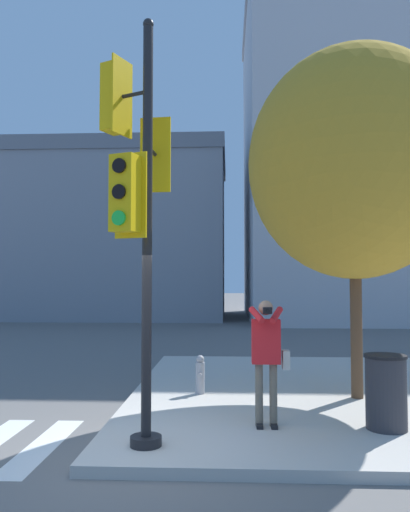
{
  "coord_description": "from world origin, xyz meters",
  "views": [
    {
      "loc": [
        1.25,
        -6.01,
        2.18
      ],
      "look_at": [
        0.93,
        0.69,
        2.51
      ],
      "focal_mm": 35.0,
      "sensor_mm": 36.0,
      "label": 1
    }
  ],
  "objects_px": {
    "traffic_signal_pole": "(137,181)",
    "person_photographer": "(267,351)",
    "street_tree": "(354,164)",
    "fire_hydrant": "(200,375)",
    "trash_bin": "(386,392)"
  },
  "relations": [
    {
      "from": "traffic_signal_pole",
      "to": "street_tree",
      "type": "bearing_deg",
      "value": 37.66
    },
    {
      "from": "traffic_signal_pole",
      "to": "person_photographer",
      "type": "xyz_separation_m",
      "value": [
        1.7,
        0.84,
        -2.25
      ]
    },
    {
      "from": "street_tree",
      "to": "fire_hydrant",
      "type": "bearing_deg",
      "value": 176.06
    },
    {
      "from": "fire_hydrant",
      "to": "traffic_signal_pole",
      "type": "bearing_deg",
      "value": -102.92
    },
    {
      "from": "fire_hydrant",
      "to": "trash_bin",
      "type": "bearing_deg",
      "value": -37.1
    },
    {
      "from": "street_tree",
      "to": "fire_hydrant",
      "type": "relative_size",
      "value": 9.0
    },
    {
      "from": "traffic_signal_pole",
      "to": "person_photographer",
      "type": "height_order",
      "value": "traffic_signal_pole"
    },
    {
      "from": "trash_bin",
      "to": "street_tree",
      "type": "bearing_deg",
      "value": 87.76
    },
    {
      "from": "traffic_signal_pole",
      "to": "street_tree",
      "type": "distance_m",
      "value": 4.37
    },
    {
      "from": "traffic_signal_pole",
      "to": "fire_hydrant",
      "type": "distance_m",
      "value": 4.14
    },
    {
      "from": "fire_hydrant",
      "to": "trash_bin",
      "type": "height_order",
      "value": "trash_bin"
    },
    {
      "from": "person_photographer",
      "to": "street_tree",
      "type": "xyz_separation_m",
      "value": [
        1.69,
        1.78,
        3.07
      ]
    },
    {
      "from": "street_tree",
      "to": "trash_bin",
      "type": "xyz_separation_m",
      "value": [
        -0.07,
        -1.84,
        -3.61
      ]
    },
    {
      "from": "person_photographer",
      "to": "trash_bin",
      "type": "xyz_separation_m",
      "value": [
        1.62,
        -0.06,
        -0.54
      ]
    },
    {
      "from": "fire_hydrant",
      "to": "trash_bin",
      "type": "xyz_separation_m",
      "value": [
        2.68,
        -2.03,
        0.17
      ]
    }
  ]
}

